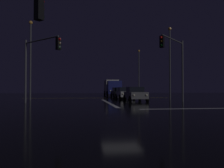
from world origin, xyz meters
TOP-DOWN VIEW (x-y plane):
  - ground at (0.00, 0.00)m, footprint 120.00×120.00m
  - stop_line_north at (0.00, 7.51)m, footprint 0.35×12.79m
  - centre_line_ns at (0.00, 19.11)m, footprint 22.00×0.15m
  - sedan_gray at (3.22, 9.60)m, footprint 2.02×4.33m
  - sedan_silver at (3.16, 15.44)m, footprint 2.02×4.33m
  - sedan_black at (3.11, 20.75)m, footprint 2.02×4.33m
  - box_truck at (3.18, 28.77)m, footprint 2.68×8.28m
  - traffic_signal_nw at (-6.43, 6.43)m, footprint 3.71×3.71m
  - traffic_signal_ne at (6.42, 6.42)m, footprint 3.83×3.83m
  - streetlamp_right_far at (8.61, 29.11)m, footprint 0.44×0.44m
  - streetlamp_left_near at (-8.61, 13.11)m, footprint 0.44×0.44m
  - streetlamp_right_near at (8.61, 13.11)m, footprint 0.44×0.44m

SIDE VIEW (x-z plane):
  - ground at x=0.00m, z-range -0.10..0.00m
  - stop_line_north at x=0.00m, z-range 0.00..0.01m
  - centre_line_ns at x=0.00m, z-range 0.00..0.01m
  - sedan_gray at x=3.22m, z-range 0.02..1.59m
  - sedan_silver at x=3.16m, z-range 0.02..1.59m
  - sedan_black at x=3.11m, z-range 0.02..1.59m
  - box_truck at x=3.18m, z-range 0.17..3.25m
  - traffic_signal_nw at x=-6.43m, z-range 1.19..7.24m
  - traffic_signal_ne at x=6.42m, z-range 1.26..7.68m
  - streetlamp_right_far at x=8.61m, z-range 0.69..9.80m
  - streetlamp_right_near at x=8.61m, z-range 0.69..10.00m
  - streetlamp_left_near at x=-8.61m, z-range 0.70..10.13m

